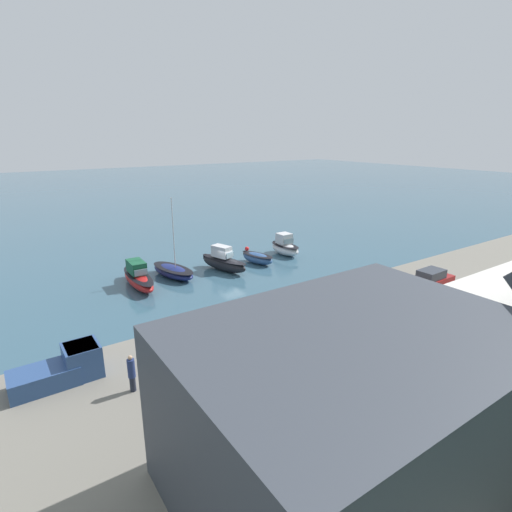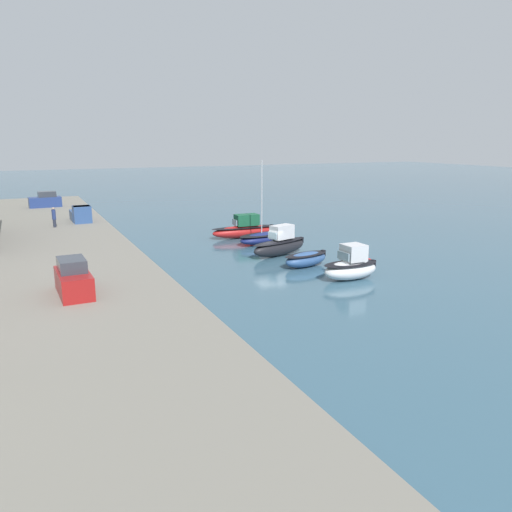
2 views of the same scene
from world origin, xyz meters
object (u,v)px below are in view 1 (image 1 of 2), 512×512
object	(u,v)px
moored_boat_1	(258,258)
parked_car_1	(432,283)
moored_boat_4	(138,277)
mooring_buoy_0	(247,249)
moored_boat_0	(285,247)
moored_boat_2	(223,262)
moored_boat_3	(173,271)
pickup_truck_0	(64,368)
person_on_quay	(132,373)

from	to	relation	value
moored_boat_1	parked_car_1	xyz separation A→B (m)	(-5.13, 19.43, 1.83)
moored_boat_4	mooring_buoy_0	world-z (taller)	moored_boat_4
moored_boat_0	moored_boat_2	world-z (taller)	moored_boat_2
moored_boat_3	moored_boat_0	bearing A→B (deg)	167.29
moored_boat_0	parked_car_1	size ratio (longest dim) A/B	1.13
pickup_truck_0	mooring_buoy_0	size ratio (longest dim) A/B	8.35
moored_boat_4	parked_car_1	world-z (taller)	parked_car_1
moored_boat_3	moored_boat_4	xyz separation A→B (m)	(4.03, 0.62, 0.30)
moored_boat_2	moored_boat_4	distance (m)	9.65
moored_boat_2	moored_boat_4	xyz separation A→B (m)	(9.63, -0.60, -0.12)
person_on_quay	mooring_buoy_0	world-z (taller)	person_on_quay
moored_boat_1	pickup_truck_0	distance (m)	28.52
moored_boat_4	pickup_truck_0	bearing A→B (deg)	61.22
parked_car_1	mooring_buoy_0	world-z (taller)	parked_car_1
moored_boat_4	mooring_buoy_0	xyz separation A→B (m)	(-16.22, -4.77, -0.67)
mooring_buoy_0	pickup_truck_0	bearing A→B (deg)	39.42
moored_boat_0	parked_car_1	world-z (taller)	parked_car_1
parked_car_1	moored_boat_3	bearing A→B (deg)	-144.92
moored_boat_3	person_on_quay	distance (m)	22.67
moored_boat_0	pickup_truck_0	xyz separation A→B (m)	(28.72, 16.84, 1.38)
moored_boat_2	moored_boat_3	world-z (taller)	moored_boat_3
moored_boat_0	moored_boat_1	world-z (taller)	moored_boat_0
moored_boat_1	moored_boat_3	size ratio (longest dim) A/B	0.56
moored_boat_4	moored_boat_0	bearing A→B (deg)	-177.20
moored_boat_0	parked_car_1	xyz separation A→B (m)	(-0.14, 20.52, 1.47)
moored_boat_1	moored_boat_2	size ratio (longest dim) A/B	0.72
parked_car_1	moored_boat_4	bearing A→B (deg)	-137.50
moored_boat_4	mooring_buoy_0	distance (m)	16.92
moored_boat_1	moored_boat_2	bearing A→B (deg)	-12.40
moored_boat_3	moored_boat_1	bearing A→B (deg)	161.12
moored_boat_1	person_on_quay	size ratio (longest dim) A/B	2.26
moored_boat_2	pickup_truck_0	xyz separation A→B (m)	(19.01, 15.69, 1.33)
moored_boat_0	moored_boat_1	size ratio (longest dim) A/B	0.99
moored_boat_2	person_on_quay	xyz separation A→B (m)	(16.16, 18.73, 1.61)
moored_boat_0	pickup_truck_0	bearing A→B (deg)	29.52
parked_car_1	person_on_quay	xyz separation A→B (m)	(26.01, -0.64, 0.18)
moored_boat_1	parked_car_1	world-z (taller)	parked_car_1
moored_boat_2	parked_car_1	size ratio (longest dim) A/B	1.58
moored_boat_2	person_on_quay	size ratio (longest dim) A/B	3.14
moored_boat_1	moored_boat_4	bearing A→B (deg)	-15.25
moored_boat_1	person_on_quay	distance (m)	28.16
moored_boat_4	pickup_truck_0	distance (m)	18.85
moored_boat_1	pickup_truck_0	world-z (taller)	pickup_truck_0
pickup_truck_0	moored_boat_4	bearing A→B (deg)	149.33
person_on_quay	moored_boat_2	bearing A→B (deg)	-130.78
moored_boat_2	parked_car_1	bearing A→B (deg)	100.05
moored_boat_0	parked_car_1	bearing A→B (deg)	89.51
moored_boat_3	moored_boat_4	bearing A→B (deg)	-3.64
moored_boat_2	moored_boat_3	xyz separation A→B (m)	(5.60, -1.22, -0.42)
person_on_quay	moored_boat_3	bearing A→B (deg)	-117.90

